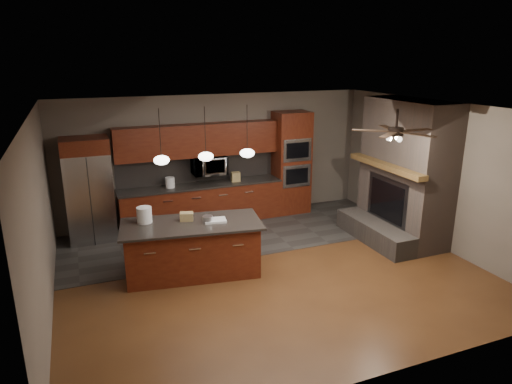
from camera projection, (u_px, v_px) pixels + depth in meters
name	position (u px, v px, depth m)	size (l,w,h in m)	color
ground	(270.00, 270.00, 7.98)	(7.00, 7.00, 0.00)	brown
ceiling	(272.00, 109.00, 7.17)	(7.00, 6.00, 0.02)	white
back_wall	(217.00, 157.00, 10.24)	(7.00, 0.02, 2.80)	slate
right_wall	(436.00, 174.00, 8.82)	(0.02, 6.00, 2.80)	slate
left_wall	(40.00, 221.00, 6.33)	(0.02, 6.00, 2.80)	slate
slate_tile_patch	(236.00, 234.00, 9.58)	(7.00, 2.40, 0.01)	#34322E
fireplace_column	(403.00, 176.00, 9.04)	(1.30, 2.10, 2.80)	brown
back_cabinetry	(201.00, 184.00, 9.99)	(3.59, 0.64, 2.20)	#632612
oven_tower	(291.00, 163.00, 10.63)	(0.80, 0.63, 2.38)	#632612
microwave	(209.00, 165.00, 9.95)	(0.73, 0.41, 0.50)	silver
refrigerator	(89.00, 190.00, 9.02)	(0.89, 0.75, 2.09)	silver
kitchen_island	(192.00, 248.00, 7.73)	(2.46, 1.39, 0.92)	#632612
white_bucket	(144.00, 215.00, 7.60)	(0.25, 0.25, 0.27)	white
paint_can	(208.00, 219.00, 7.61)	(0.17, 0.17, 0.12)	#BCBDC1
paint_tray	(215.00, 220.00, 7.68)	(0.36, 0.25, 0.04)	silver
cardboard_box	(187.00, 216.00, 7.71)	(0.22, 0.16, 0.14)	#967D4D
counter_bucket	(170.00, 183.00, 9.68)	(0.19, 0.19, 0.22)	white
counter_box	(236.00, 177.00, 10.15)	(0.19, 0.15, 0.21)	tan
pendant_left	(162.00, 160.00, 7.45)	(0.26, 0.26, 0.92)	black
pendant_center	(206.00, 156.00, 7.72)	(0.26, 0.26, 0.92)	black
pendant_right	(247.00, 153.00, 7.98)	(0.26, 0.26, 0.92)	black
ceiling_fan	(396.00, 131.00, 7.20)	(1.27, 1.33, 0.41)	black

